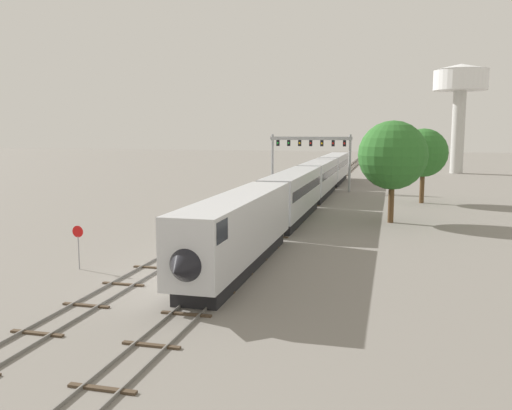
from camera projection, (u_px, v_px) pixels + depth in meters
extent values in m
plane|color=gray|center=(192.00, 280.00, 32.94)|extent=(400.00, 400.00, 0.00)
cube|color=slate|center=(328.00, 184.00, 90.25)|extent=(0.07, 200.00, 0.16)
cube|color=slate|center=(337.00, 184.00, 89.91)|extent=(0.07, 200.00, 0.16)
cube|color=#473828|center=(102.00, 389.00, 19.00)|extent=(2.60, 0.24, 0.10)
cube|color=#473828|center=(151.00, 345.00, 22.85)|extent=(2.60, 0.24, 0.10)
cube|color=#473828|center=(186.00, 314.00, 26.69)|extent=(2.60, 0.24, 0.10)
cube|color=#473828|center=(212.00, 291.00, 30.53)|extent=(2.60, 0.24, 0.10)
cube|color=#473828|center=(233.00, 273.00, 34.37)|extent=(2.60, 0.24, 0.10)
cube|color=#473828|center=(249.00, 258.00, 38.22)|extent=(2.60, 0.24, 0.10)
cube|color=#473828|center=(262.00, 247.00, 42.06)|extent=(2.60, 0.24, 0.10)
cube|color=#473828|center=(273.00, 237.00, 45.90)|extent=(2.60, 0.24, 0.10)
cube|color=#473828|center=(283.00, 229.00, 49.74)|extent=(2.60, 0.24, 0.10)
cube|color=#473828|center=(291.00, 221.00, 53.58)|extent=(2.60, 0.24, 0.10)
cube|color=#473828|center=(298.00, 215.00, 57.43)|extent=(2.60, 0.24, 0.10)
cube|color=#473828|center=(304.00, 210.00, 61.27)|extent=(2.60, 0.24, 0.10)
cube|color=#473828|center=(309.00, 205.00, 65.11)|extent=(2.60, 0.24, 0.10)
cube|color=#473828|center=(314.00, 201.00, 68.95)|extent=(2.60, 0.24, 0.10)
cube|color=#473828|center=(318.00, 197.00, 72.80)|extent=(2.60, 0.24, 0.10)
cube|color=#473828|center=(322.00, 194.00, 76.64)|extent=(2.60, 0.24, 0.10)
cube|color=#473828|center=(325.00, 191.00, 80.48)|extent=(2.60, 0.24, 0.10)
cube|color=#473828|center=(328.00, 188.00, 84.32)|extent=(2.60, 0.24, 0.10)
cube|color=#473828|center=(331.00, 185.00, 88.16)|extent=(2.60, 0.24, 0.10)
cube|color=#473828|center=(334.00, 183.00, 92.01)|extent=(2.60, 0.24, 0.10)
cube|color=#473828|center=(336.00, 181.00, 95.85)|extent=(2.60, 0.24, 0.10)
cube|color=#473828|center=(339.00, 179.00, 99.69)|extent=(2.60, 0.24, 0.10)
cube|color=#473828|center=(341.00, 177.00, 103.53)|extent=(2.60, 0.24, 0.10)
cube|color=#473828|center=(342.00, 175.00, 107.37)|extent=(2.60, 0.24, 0.10)
cube|color=#473828|center=(344.00, 174.00, 111.22)|extent=(2.60, 0.24, 0.10)
cube|color=#473828|center=(346.00, 172.00, 115.06)|extent=(2.60, 0.24, 0.10)
cube|color=#473828|center=(347.00, 171.00, 118.90)|extent=(2.60, 0.24, 0.10)
cube|color=#473828|center=(349.00, 170.00, 122.74)|extent=(2.60, 0.24, 0.10)
cube|color=#473828|center=(350.00, 168.00, 126.59)|extent=(2.60, 0.24, 0.10)
cube|color=#473828|center=(352.00, 167.00, 130.43)|extent=(2.60, 0.24, 0.10)
cube|color=#473828|center=(353.00, 166.00, 134.27)|extent=(2.60, 0.24, 0.10)
cube|color=#473828|center=(354.00, 165.00, 138.11)|extent=(2.60, 0.24, 0.10)
cube|color=#473828|center=(355.00, 164.00, 141.95)|extent=(2.60, 0.24, 0.10)
cube|color=#473828|center=(356.00, 163.00, 145.80)|extent=(2.60, 0.24, 0.10)
cube|color=#473828|center=(357.00, 162.00, 149.64)|extent=(2.60, 0.24, 0.10)
cube|color=#473828|center=(358.00, 162.00, 153.48)|extent=(2.60, 0.24, 0.10)
cube|color=#473828|center=(359.00, 161.00, 157.32)|extent=(2.60, 0.24, 0.10)
cube|color=#473828|center=(360.00, 160.00, 161.16)|extent=(2.60, 0.24, 0.10)
cube|color=#473828|center=(361.00, 159.00, 165.01)|extent=(2.60, 0.24, 0.10)
cube|color=#473828|center=(361.00, 159.00, 168.85)|extent=(2.60, 0.24, 0.10)
cube|color=#473828|center=(362.00, 158.00, 172.69)|extent=(2.60, 0.24, 0.10)
cube|color=#473828|center=(363.00, 157.00, 176.53)|extent=(2.60, 0.24, 0.10)
cube|color=#473828|center=(363.00, 157.00, 180.38)|extent=(2.60, 0.24, 0.10)
cube|color=#473828|center=(364.00, 156.00, 184.22)|extent=(2.60, 0.24, 0.10)
cube|color=slate|center=(269.00, 197.00, 72.37)|extent=(0.07, 160.00, 0.16)
cube|color=slate|center=(280.00, 198.00, 72.03)|extent=(0.07, 160.00, 0.16)
cube|color=#473828|center=(37.00, 333.00, 24.18)|extent=(2.60, 0.24, 0.10)
cube|color=#473828|center=(86.00, 305.00, 28.02)|extent=(2.60, 0.24, 0.10)
cube|color=#473828|center=(123.00, 284.00, 31.86)|extent=(2.60, 0.24, 0.10)
cube|color=#473828|center=(152.00, 268.00, 35.70)|extent=(2.60, 0.24, 0.10)
cube|color=#473828|center=(176.00, 254.00, 39.55)|extent=(2.60, 0.24, 0.10)
cube|color=#473828|center=(195.00, 243.00, 43.39)|extent=(2.60, 0.24, 0.10)
cube|color=#473828|center=(211.00, 234.00, 47.23)|extent=(2.60, 0.24, 0.10)
cube|color=#473828|center=(225.00, 226.00, 51.07)|extent=(2.60, 0.24, 0.10)
cube|color=#473828|center=(237.00, 219.00, 54.91)|extent=(2.60, 0.24, 0.10)
cube|color=#473828|center=(247.00, 213.00, 58.76)|extent=(2.60, 0.24, 0.10)
cube|color=#473828|center=(256.00, 208.00, 62.60)|extent=(2.60, 0.24, 0.10)
cube|color=#473828|center=(264.00, 204.00, 66.44)|extent=(2.60, 0.24, 0.10)
cube|color=#473828|center=(271.00, 200.00, 70.28)|extent=(2.60, 0.24, 0.10)
cube|color=#473828|center=(278.00, 196.00, 74.12)|extent=(2.60, 0.24, 0.10)
cube|color=#473828|center=(283.00, 193.00, 77.97)|extent=(2.60, 0.24, 0.10)
cube|color=#473828|center=(289.00, 190.00, 81.81)|extent=(2.60, 0.24, 0.10)
cube|color=#473828|center=(293.00, 187.00, 85.65)|extent=(2.60, 0.24, 0.10)
cube|color=#473828|center=(298.00, 185.00, 89.49)|extent=(2.60, 0.24, 0.10)
cube|color=#473828|center=(302.00, 182.00, 93.34)|extent=(2.60, 0.24, 0.10)
cube|color=#473828|center=(305.00, 180.00, 97.18)|extent=(2.60, 0.24, 0.10)
cube|color=#473828|center=(309.00, 178.00, 101.02)|extent=(2.60, 0.24, 0.10)
cube|color=#473828|center=(312.00, 176.00, 104.86)|extent=(2.60, 0.24, 0.10)
cube|color=#473828|center=(315.00, 175.00, 108.70)|extent=(2.60, 0.24, 0.10)
cube|color=#473828|center=(317.00, 173.00, 112.55)|extent=(2.60, 0.24, 0.10)
cube|color=#473828|center=(320.00, 172.00, 116.39)|extent=(2.60, 0.24, 0.10)
cube|color=#473828|center=(322.00, 170.00, 120.23)|extent=(2.60, 0.24, 0.10)
cube|color=#473828|center=(325.00, 169.00, 124.07)|extent=(2.60, 0.24, 0.10)
cube|color=#473828|center=(327.00, 168.00, 127.92)|extent=(2.60, 0.24, 0.10)
cube|color=#473828|center=(329.00, 167.00, 131.76)|extent=(2.60, 0.24, 0.10)
cube|color=#473828|center=(331.00, 166.00, 135.60)|extent=(2.60, 0.24, 0.10)
cube|color=#473828|center=(332.00, 165.00, 139.44)|extent=(2.60, 0.24, 0.10)
cube|color=#473828|center=(334.00, 164.00, 143.28)|extent=(2.60, 0.24, 0.10)
cube|color=#473828|center=(335.00, 163.00, 147.13)|extent=(2.60, 0.24, 0.10)
cube|color=silver|center=(239.00, 225.00, 35.37)|extent=(3.00, 18.90, 3.80)
cone|color=black|center=(184.00, 266.00, 26.16)|extent=(2.88, 2.60, 2.88)
cube|color=black|center=(194.00, 230.00, 27.29)|extent=(3.04, 1.80, 1.10)
cube|color=black|center=(239.00, 261.00, 35.70)|extent=(2.52, 17.01, 1.00)
cube|color=#B7BABF|center=(293.00, 191.00, 54.49)|extent=(3.00, 18.90, 3.80)
cube|color=black|center=(293.00, 187.00, 54.43)|extent=(3.04, 17.39, 0.90)
cube|color=black|center=(293.00, 215.00, 54.82)|extent=(2.52, 17.01, 1.00)
cube|color=#B7BABF|center=(320.00, 175.00, 73.60)|extent=(3.00, 18.90, 3.80)
cube|color=black|center=(320.00, 172.00, 73.54)|extent=(3.04, 17.39, 0.90)
cube|color=black|center=(319.00, 193.00, 73.93)|extent=(2.52, 17.01, 1.00)
cube|color=#B7BABF|center=(335.00, 166.00, 92.71)|extent=(3.00, 18.90, 3.80)
cube|color=black|center=(335.00, 163.00, 92.65)|extent=(3.04, 17.39, 0.90)
cube|color=black|center=(335.00, 180.00, 93.04)|extent=(2.52, 17.01, 1.00)
cylinder|color=#999BA0|center=(272.00, 162.00, 81.79)|extent=(0.36, 0.36, 8.34)
cylinder|color=#999BA0|center=(350.00, 163.00, 79.01)|extent=(0.36, 0.36, 8.34)
cube|color=#999BA0|center=(311.00, 138.00, 79.90)|extent=(12.10, 0.36, 0.50)
cube|color=black|center=(278.00, 143.00, 81.24)|extent=(0.44, 0.32, 0.90)
sphere|color=green|center=(278.00, 143.00, 81.06)|extent=(0.28, 0.28, 0.28)
cube|color=black|center=(289.00, 143.00, 80.84)|extent=(0.44, 0.32, 0.90)
sphere|color=green|center=(289.00, 143.00, 80.66)|extent=(0.28, 0.28, 0.28)
cube|color=black|center=(300.00, 143.00, 80.45)|extent=(0.44, 0.32, 0.90)
sphere|color=yellow|center=(299.00, 143.00, 80.26)|extent=(0.28, 0.28, 0.28)
cube|color=black|center=(311.00, 143.00, 80.05)|extent=(0.44, 0.32, 0.90)
sphere|color=red|center=(311.00, 143.00, 79.87)|extent=(0.28, 0.28, 0.28)
cube|color=black|center=(322.00, 143.00, 79.65)|extent=(0.44, 0.32, 0.90)
sphere|color=yellow|center=(322.00, 143.00, 79.47)|extent=(0.28, 0.28, 0.28)
cube|color=black|center=(333.00, 143.00, 79.25)|extent=(0.44, 0.32, 0.90)
sphere|color=red|center=(333.00, 143.00, 79.07)|extent=(0.28, 0.28, 0.28)
cube|color=black|center=(345.00, 143.00, 78.86)|extent=(0.44, 0.32, 0.90)
sphere|color=red|center=(344.00, 143.00, 78.67)|extent=(0.28, 0.28, 0.28)
cylinder|color=beige|center=(458.00, 132.00, 112.11)|extent=(2.60, 2.60, 16.94)
cylinder|color=white|center=(461.00, 80.00, 110.66)|extent=(10.68, 10.68, 4.09)
cone|color=white|center=(461.00, 67.00, 110.30)|extent=(10.89, 10.89, 1.20)
cylinder|color=gray|center=(79.00, 253.00, 35.32)|extent=(0.08, 0.08, 2.20)
cylinder|color=red|center=(78.00, 232.00, 35.11)|extent=(0.76, 0.03, 0.76)
cylinder|color=brown|center=(422.00, 186.00, 67.21)|extent=(0.56, 0.56, 4.13)
sphere|color=#2D6B28|center=(423.00, 153.00, 66.64)|extent=(5.92, 5.92, 5.92)
cylinder|color=brown|center=(391.00, 201.00, 53.02)|extent=(0.56, 0.56, 4.25)
sphere|color=#2D6B28|center=(393.00, 155.00, 52.41)|extent=(6.64, 6.64, 6.64)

